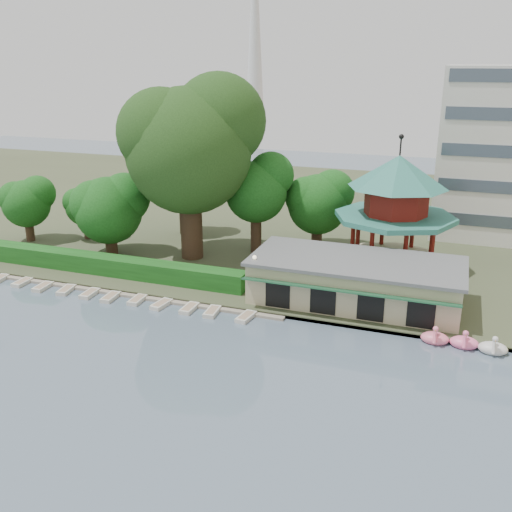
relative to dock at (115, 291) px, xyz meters
The scene contains 12 objects.
ground_plane 20.97m from the dock, 55.10° to the right, with size 220.00×220.00×0.00m, color slate.
shore 36.81m from the dock, 70.97° to the left, with size 220.00×70.00×0.40m, color #424930.
embankment 12.00m from the dock, ahead, with size 220.00×0.60×0.30m, color gray.
dock is the anchor object (origin of this frame).
boathouse 22.62m from the dock, 12.24° to the left, with size 18.60×9.39×3.90m.
pavilion 29.14m from the dock, 31.66° to the left, with size 12.40×12.40×13.50m.
broadcast_tower 130.87m from the dock, 103.73° to the left, with size 8.00×8.00×96.00m.
hedge 4.61m from the dock, 132.27° to the left, with size 30.00×2.00×1.80m, color #195619.
lamp_post 13.99m from the dock, ahead, with size 0.36×0.36×4.28m.
big_tree 17.24m from the dock, 73.90° to the left, with size 14.45×13.47×19.54m.
small_trees 15.30m from the dock, 88.47° to the left, with size 39.84×17.25×11.22m.
moored_rowboats 1.55m from the dock, 116.19° to the right, with size 30.25×2.67×0.36m.
Camera 1 is at (17.57, -25.54, 20.84)m, focal length 40.00 mm.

